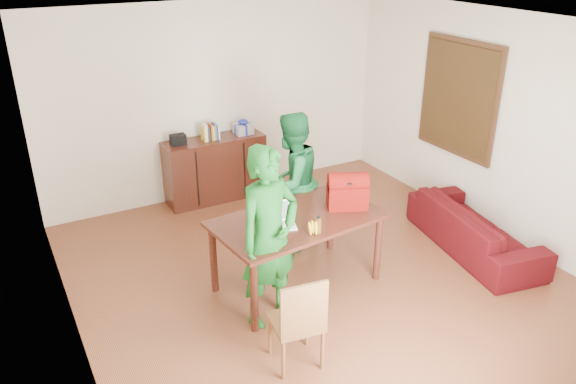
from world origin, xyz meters
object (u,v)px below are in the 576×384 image
bottle (318,224)px  red_bag (347,194)px  person_near (269,237)px  person_far (291,182)px  table (297,227)px  laptop (280,223)px  sofa (475,228)px  chair (296,338)px

bottle → red_bag: size_ratio=0.43×
person_near → person_far: (0.87, 1.13, -0.06)m
table → red_bag: size_ratio=4.33×
table → red_bag: red_bag is taller
person_far → red_bag: 0.84m
laptop → red_bag: red_bag is taller
laptop → sofa: 2.55m
table → bottle: size_ratio=9.96×
chair → red_bag: size_ratio=2.19×
person_far → red_bag: (0.23, -0.80, 0.13)m
red_bag → sofa: red_bag is taller
chair → sofa: bearing=21.8°
person_near → person_far: bearing=40.3°
chair → bottle: (0.63, 0.69, 0.63)m
chair → laptop: laptop is taller
person_near → sofa: 2.81m
table → person_near: bearing=-150.3°
table → laptop: laptop is taller
red_bag → sofa: 1.81m
table → red_bag: bearing=-8.9°
person_near → bottle: size_ratio=9.88×
laptop → red_bag: size_ratio=0.86×
laptop → bottle: (0.27, -0.29, 0.05)m
table → person_near: 0.66m
sofa → table: bearing=91.5°
person_far → bottle: person_far is taller
table → red_bag: (0.59, -0.03, 0.26)m
person_far → bottle: bearing=53.6°
person_near → table: bearing=23.3°
laptop → sofa: bearing=10.8°
chair → person_near: 0.94m
red_bag → chair: bearing=-114.7°
table → sofa: bearing=-15.0°
chair → red_bag: (1.20, 1.02, 0.69)m
laptop → sofa: (2.47, -0.28, -0.57)m
table → sofa: (2.23, -0.36, -0.43)m
person_near → sofa: person_near is taller
person_far → person_near: bearing=32.5°
person_near → sofa: size_ratio=0.95×
chair → person_near: person_near is taller
person_near → red_bag: 1.15m
person_near → sofa: bearing=-12.1°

